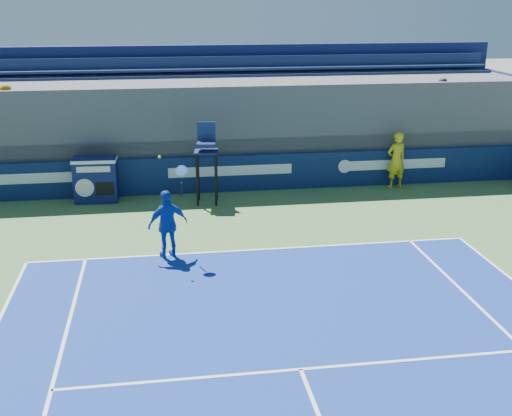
{
  "coord_description": "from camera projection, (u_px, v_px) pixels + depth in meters",
  "views": [
    {
      "loc": [
        -2.17,
        -2.88,
        6.05
      ],
      "look_at": [
        0.0,
        11.5,
        1.25
      ],
      "focal_mm": 45.0,
      "sensor_mm": 36.0,
      "label": 1
    }
  ],
  "objects": [
    {
      "name": "ball_person",
      "position": [
        396.0,
        160.0,
        21.1
      ],
      "size": [
        0.75,
        0.57,
        1.85
      ],
      "primitive_type": "imported",
      "rotation": [
        0.0,
        0.0,
        3.34
      ],
      "color": "yellow",
      "rests_on": "apron"
    },
    {
      "name": "back_hoarding",
      "position": [
        230.0,
        174.0,
        20.78
      ],
      "size": [
        20.4,
        0.21,
        1.2
      ],
      "color": "#0C1C47",
      "rests_on": "ground"
    },
    {
      "name": "umpire_chair",
      "position": [
        206.0,
        155.0,
        19.32
      ],
      "size": [
        0.78,
        0.78,
        2.48
      ],
      "color": "black",
      "rests_on": "ground"
    },
    {
      "name": "stadium_seating",
      "position": [
        223.0,
        124.0,
        22.32
      ],
      "size": [
        21.0,
        4.05,
        4.4
      ],
      "color": "#4B4B4F",
      "rests_on": "ground"
    },
    {
      "name": "tennis_player",
      "position": [
        168.0,
        224.0,
        15.4
      ],
      "size": [
        1.07,
        0.7,
        2.57
      ],
      "color": "#143FA6",
      "rests_on": "apron"
    },
    {
      "name": "match_clock",
      "position": [
        96.0,
        178.0,
        19.7
      ],
      "size": [
        1.35,
        0.78,
        1.4
      ],
      "color": "#0E164A",
      "rests_on": "ground"
    }
  ]
}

